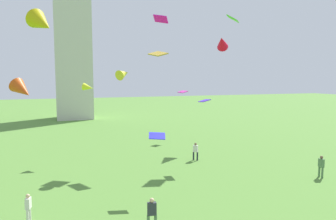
{
  "coord_description": "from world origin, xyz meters",
  "views": [
    {
      "loc": [
        -8.01,
        -6.31,
        7.7
      ],
      "look_at": [
        1.48,
        19.6,
        4.88
      ],
      "focal_mm": 33.11,
      "sensor_mm": 36.0,
      "label": 1
    }
  ],
  "objects_px": {
    "kite_flying_5": "(42,23)",
    "kite_flying_0": "(23,90)",
    "person_1": "(28,206)",
    "person_3": "(152,212)",
    "kite_flying_11": "(204,101)",
    "kite_flying_2": "(222,42)",
    "kite_flying_6": "(157,136)",
    "kite_flying_9": "(183,92)",
    "kite_flying_4": "(88,87)",
    "person_4": "(321,165)",
    "kite_flying_7": "(158,54)",
    "kite_flying_3": "(124,74)",
    "kite_flying_10": "(161,19)",
    "kite_flying_1": "(233,19)",
    "person_2": "(195,150)"
  },
  "relations": [
    {
      "from": "person_2",
      "to": "kite_flying_3",
      "type": "xyz_separation_m",
      "value": [
        -6.51,
        1.09,
        7.15
      ]
    },
    {
      "from": "person_2",
      "to": "kite_flying_7",
      "type": "relative_size",
      "value": 0.89
    },
    {
      "from": "person_2",
      "to": "kite_flying_10",
      "type": "distance_m",
      "value": 13.54
    },
    {
      "from": "person_1",
      "to": "kite_flying_7",
      "type": "relative_size",
      "value": 0.83
    },
    {
      "from": "person_4",
      "to": "kite_flying_9",
      "type": "height_order",
      "value": "kite_flying_9"
    },
    {
      "from": "kite_flying_0",
      "to": "kite_flying_2",
      "type": "relative_size",
      "value": 0.97
    },
    {
      "from": "kite_flying_0",
      "to": "person_4",
      "type": "bearing_deg",
      "value": -63.46
    },
    {
      "from": "person_2",
      "to": "kite_flying_5",
      "type": "relative_size",
      "value": 0.73
    },
    {
      "from": "person_2",
      "to": "kite_flying_0",
      "type": "height_order",
      "value": "kite_flying_0"
    },
    {
      "from": "kite_flying_11",
      "to": "kite_flying_2",
      "type": "bearing_deg",
      "value": -36.72
    },
    {
      "from": "person_1",
      "to": "person_3",
      "type": "distance_m",
      "value": 6.74
    },
    {
      "from": "kite_flying_2",
      "to": "kite_flying_6",
      "type": "relative_size",
      "value": 2.11
    },
    {
      "from": "kite_flying_3",
      "to": "kite_flying_9",
      "type": "xyz_separation_m",
      "value": [
        9.51,
        9.17,
        -2.08
      ]
    },
    {
      "from": "kite_flying_7",
      "to": "kite_flying_10",
      "type": "bearing_deg",
      "value": 139.79
    },
    {
      "from": "kite_flying_0",
      "to": "kite_flying_6",
      "type": "height_order",
      "value": "kite_flying_0"
    },
    {
      "from": "kite_flying_1",
      "to": "kite_flying_4",
      "type": "distance_m",
      "value": 15.98
    },
    {
      "from": "kite_flying_3",
      "to": "kite_flying_2",
      "type": "bearing_deg",
      "value": -107.19
    },
    {
      "from": "person_3",
      "to": "kite_flying_4",
      "type": "xyz_separation_m",
      "value": [
        -1.37,
        16.14,
        5.87
      ]
    },
    {
      "from": "person_2",
      "to": "kite_flying_1",
      "type": "relative_size",
      "value": 0.85
    },
    {
      "from": "kite_flying_11",
      "to": "person_3",
      "type": "bearing_deg",
      "value": 143.16
    },
    {
      "from": "person_4",
      "to": "kite_flying_0",
      "type": "relative_size",
      "value": 0.69
    },
    {
      "from": "kite_flying_4",
      "to": "kite_flying_6",
      "type": "height_order",
      "value": "kite_flying_4"
    },
    {
      "from": "person_3",
      "to": "kite_flying_0",
      "type": "xyz_separation_m",
      "value": [
        -6.84,
        13.16,
        5.8
      ]
    },
    {
      "from": "kite_flying_0",
      "to": "kite_flying_6",
      "type": "relative_size",
      "value": 2.05
    },
    {
      "from": "kite_flying_6",
      "to": "kite_flying_11",
      "type": "bearing_deg",
      "value": 57.98
    },
    {
      "from": "person_1",
      "to": "kite_flying_4",
      "type": "distance_m",
      "value": 15.0
    },
    {
      "from": "kite_flying_4",
      "to": "person_1",
      "type": "bearing_deg",
      "value": -161.95
    },
    {
      "from": "person_3",
      "to": "kite_flying_9",
      "type": "height_order",
      "value": "kite_flying_9"
    },
    {
      "from": "kite_flying_1",
      "to": "kite_flying_3",
      "type": "bearing_deg",
      "value": 133.74
    },
    {
      "from": "person_2",
      "to": "kite_flying_10",
      "type": "bearing_deg",
      "value": 153.22
    },
    {
      "from": "kite_flying_5",
      "to": "kite_flying_6",
      "type": "distance_m",
      "value": 9.68
    },
    {
      "from": "person_3",
      "to": "kite_flying_2",
      "type": "relative_size",
      "value": 0.66
    },
    {
      "from": "person_3",
      "to": "kite_flying_10",
      "type": "bearing_deg",
      "value": 76.41
    },
    {
      "from": "kite_flying_10",
      "to": "kite_flying_4",
      "type": "bearing_deg",
      "value": 36.25
    },
    {
      "from": "kite_flying_5",
      "to": "kite_flying_7",
      "type": "bearing_deg",
      "value": 6.31
    },
    {
      "from": "person_3",
      "to": "kite_flying_0",
      "type": "bearing_deg",
      "value": 124.29
    },
    {
      "from": "person_3",
      "to": "kite_flying_11",
      "type": "xyz_separation_m",
      "value": [
        8.06,
        10.21,
        4.77
      ]
    },
    {
      "from": "person_3",
      "to": "person_1",
      "type": "bearing_deg",
      "value": 158.87
    },
    {
      "from": "kite_flying_1",
      "to": "kite_flying_9",
      "type": "height_order",
      "value": "kite_flying_1"
    },
    {
      "from": "person_4",
      "to": "kite_flying_7",
      "type": "relative_size",
      "value": 0.92
    },
    {
      "from": "person_4",
      "to": "kite_flying_5",
      "type": "xyz_separation_m",
      "value": [
        -19.83,
        1.65,
        9.89
      ]
    },
    {
      "from": "person_3",
      "to": "person_4",
      "type": "distance_m",
      "value": 15.3
    },
    {
      "from": "kite_flying_9",
      "to": "person_4",
      "type": "bearing_deg",
      "value": -109.82
    },
    {
      "from": "kite_flying_6",
      "to": "kite_flying_9",
      "type": "xyz_separation_m",
      "value": [
        9.05,
        17.16,
        2.08
      ]
    },
    {
      "from": "person_1",
      "to": "kite_flying_1",
      "type": "height_order",
      "value": "kite_flying_1"
    },
    {
      "from": "person_1",
      "to": "kite_flying_5",
      "type": "relative_size",
      "value": 0.68
    },
    {
      "from": "person_3",
      "to": "kite_flying_2",
      "type": "xyz_separation_m",
      "value": [
        14.28,
        18.12,
        10.95
      ]
    },
    {
      "from": "person_2",
      "to": "kite_flying_6",
      "type": "height_order",
      "value": "kite_flying_6"
    },
    {
      "from": "kite_flying_5",
      "to": "kite_flying_0",
      "type": "bearing_deg",
      "value": 71.41
    },
    {
      "from": "kite_flying_0",
      "to": "kite_flying_11",
      "type": "bearing_deg",
      "value": -50.8
    }
  ]
}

